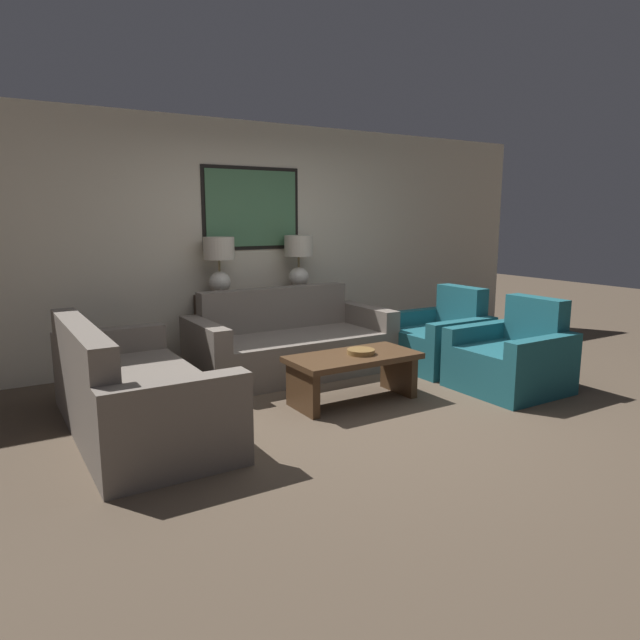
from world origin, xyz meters
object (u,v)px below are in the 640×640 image
Objects in this scene: coffee_table at (353,367)px; armchair_near_back_wall at (439,341)px; armchair_near_camera at (512,360)px; couch_by_back_wall at (290,346)px; decorative_bowl at (361,352)px; console_table at (262,326)px; table_lamp_right at (299,257)px; table_lamp_left at (219,260)px; couch_by_side at (132,395)px.

armchair_near_back_wall is (1.47, 0.49, -0.02)m from coffee_table.
coffee_table is at bearing 161.69° from armchair_near_camera.
decorative_bowl is at bearing -85.45° from couch_by_back_wall.
couch_by_back_wall is at bearing -90.00° from console_table.
table_lamp_right reaches higher than coffee_table.
console_table is 1.65× the size of armchair_near_camera.
table_lamp_left is at bearing 146.57° from armchair_near_back_wall.
console_table is 1.26× the size of coffee_table.
table_lamp_right is at bearing 0.00° from console_table.
table_lamp_right is 2.04m from coffee_table.
couch_by_back_wall and couch_by_side have the same top height.
table_lamp_left is 1.20m from couch_by_back_wall.
console_table is 0.71× the size of couch_by_back_wall.
armchair_near_camera is (0.00, -0.98, 0.00)m from armchair_near_back_wall.
console_table is 5.95× the size of decorative_bowl.
table_lamp_right is 0.71× the size of armchair_near_back_wall.
coffee_table is at bearing -161.69° from armchair_near_back_wall.
couch_by_side is at bearing -155.22° from couch_by_back_wall.
table_lamp_left is at bearing 130.95° from armchair_near_camera.
table_lamp_right reaches higher than armchair_near_camera.
couch_by_back_wall reaches higher than coffee_table.
armchair_near_back_wall is (1.40, 0.50, -0.16)m from decorative_bowl.
couch_by_back_wall is (0.00, -0.67, -0.10)m from console_table.
couch_by_back_wall is 8.43× the size of decorative_bowl.
console_table is 1.81m from decorative_bowl.
table_lamp_left is 2.19m from couch_by_side.
decorative_bowl is at bearing -87.14° from console_table.
couch_by_back_wall is at bearing 132.87° from armchair_near_camera.
table_lamp_right is at bearing 113.78° from armchair_near_camera.
table_lamp_right reaches higher than decorative_bowl.
decorative_bowl is at bearing 161.36° from armchair_near_camera.
decorative_bowl is 0.28× the size of armchair_near_camera.
console_table is 2.36m from couch_by_side.
decorative_bowl is (-0.40, -1.81, -0.70)m from table_lamp_right.
couch_by_back_wall is 1.99m from couch_by_side.
table_lamp_left is 0.97m from table_lamp_right.
armchair_near_camera is (3.30, -0.77, -0.00)m from couch_by_side.
console_table is 2.33× the size of table_lamp_left.
decorative_bowl is (1.90, -0.30, 0.16)m from couch_by_side.
coffee_table is 4.72× the size of decorative_bowl.
table_lamp_right is 1.20m from couch_by_back_wall.
couch_by_back_wall is at bearing -54.13° from table_lamp_left.
couch_by_back_wall is at bearing -125.87° from table_lamp_right.
table_lamp_left is 0.54× the size of coffee_table.
table_lamp_left is at bearing 105.78° from coffee_table.
console_table reaches higher than decorative_bowl.
console_table is 1.99m from armchair_near_back_wall.
table_lamp_left reaches higher than decorative_bowl.
console_table is at bearing 90.00° from couch_by_back_wall.
couch_by_back_wall is (-0.49, -0.67, -0.86)m from table_lamp_right.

